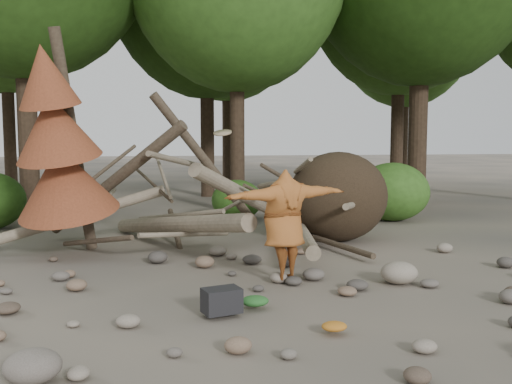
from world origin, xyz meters
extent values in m
plane|color=#514C44|center=(0.00, 0.00, 0.00)|extent=(120.00, 120.00, 0.00)
ellipsoid|color=#332619|center=(2.60, 4.30, 0.99)|extent=(2.20, 1.87, 1.98)
cylinder|color=gray|center=(-1.00, 3.70, 0.55)|extent=(2.61, 5.11, 1.08)
cylinder|color=gray|center=(0.80, 4.20, 0.90)|extent=(3.18, 3.71, 1.90)
cylinder|color=brown|center=(-2.20, 4.60, 1.40)|extent=(3.08, 1.91, 2.49)
cylinder|color=gray|center=(1.60, 3.50, 0.35)|extent=(1.13, 4.98, 0.43)
cylinder|color=brown|center=(-0.30, 4.80, 1.80)|extent=(2.39, 1.03, 2.89)
cylinder|color=gray|center=(-3.00, 4.00, 0.70)|extent=(3.71, 0.86, 1.20)
cylinder|color=#4C3F30|center=(-2.50, 3.50, 0.30)|extent=(1.52, 1.70, 0.49)
cylinder|color=gray|center=(0.20, 4.40, 0.80)|extent=(1.57, 0.85, 0.69)
cylinder|color=#4C3F30|center=(1.80, 4.90, 1.20)|extent=(1.92, 1.25, 1.10)
cylinder|color=gray|center=(-1.20, 4.20, 1.50)|extent=(0.37, 1.42, 0.85)
cylinder|color=#4C3F30|center=(2.20, 3.20, 0.15)|extent=(0.79, 2.54, 0.12)
cylinder|color=gray|center=(-0.80, 3.10, 0.45)|extent=(1.78, 1.11, 0.29)
cylinder|color=#4C3F30|center=(-2.90, 3.80, 2.20)|extent=(0.67, 1.13, 4.35)
cone|color=brown|center=(-3.06, 3.49, 1.50)|extent=(2.06, 2.13, 1.86)
cone|color=brown|center=(-3.16, 3.28, 2.50)|extent=(1.71, 1.78, 1.65)
cone|color=brown|center=(-3.26, 3.09, 3.40)|extent=(1.23, 1.30, 1.41)
cylinder|color=#38281C|center=(-5.00, 9.50, 4.48)|extent=(0.56, 0.56, 8.96)
cylinder|color=#38281C|center=(1.00, 9.20, 3.57)|extent=(0.44, 0.44, 7.14)
cylinder|color=#38281C|center=(7.00, 9.80, 4.72)|extent=(0.60, 0.60, 9.45)
cylinder|color=#38281C|center=(-6.50, 13.50, 3.78)|extent=(0.42, 0.42, 7.56)
cylinder|color=#38281C|center=(0.50, 14.20, 4.27)|extent=(0.52, 0.52, 8.54)
cylinder|color=#38281C|center=(8.00, 13.80, 4.06)|extent=(0.50, 0.50, 8.12)
cylinder|color=#38281C|center=(2.00, 20.50, 4.38)|extent=(0.54, 0.54, 8.75)
cylinder|color=#38281C|center=(11.00, 20.00, 3.92)|extent=(0.46, 0.46, 7.84)
ellipsoid|color=#2E5819|center=(11.00, 20.00, 8.06)|extent=(7.17, 7.17, 8.60)
ellipsoid|color=#2E5819|center=(0.80, 7.80, 0.56)|extent=(1.40, 1.40, 1.12)
ellipsoid|color=#396920|center=(5.00, 7.00, 0.80)|extent=(2.00, 2.00, 1.60)
imported|color=#9F5623|center=(0.66, 0.92, 0.94)|extent=(2.20, 1.22, 1.73)
cylinder|color=#8D7A59|center=(-0.25, 1.44, 2.37)|extent=(0.32, 0.30, 0.14)
cube|color=black|center=(-0.49, -0.61, 0.16)|extent=(0.55, 0.44, 0.32)
ellipsoid|color=#275F26|center=(-0.02, -0.37, 0.07)|extent=(0.37, 0.31, 0.14)
ellipsoid|color=#B1691E|center=(0.74, -1.49, 0.06)|extent=(0.30, 0.25, 0.11)
ellipsoid|color=#6F655C|center=(-2.45, -2.28, 0.16)|extent=(0.54, 0.49, 0.32)
ellipsoid|color=gray|center=(2.44, 0.59, 0.18)|extent=(0.59, 0.53, 0.35)
camera|label=1|loc=(-1.21, -7.72, 2.32)|focal=40.00mm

